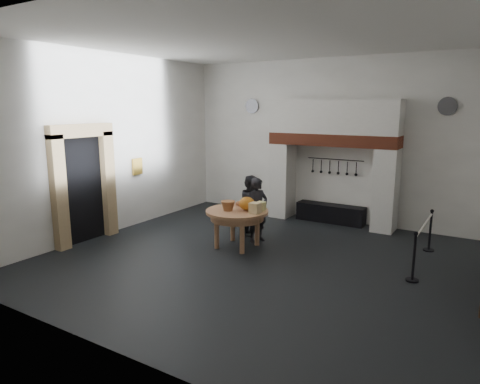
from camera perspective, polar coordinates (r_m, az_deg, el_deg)
The scene contains 29 objects.
floor at distance 9.06m, azimuth 3.82°, elevation -9.34°, with size 9.00×8.00×0.02m, color black.
ceiling at distance 8.57m, azimuth 4.25°, elevation 20.06°, with size 9.00×8.00×0.02m, color silver.
wall_back at distance 12.20m, azimuth 12.81°, elevation 6.64°, with size 9.00×0.02×4.50m, color white.
wall_front at distance 5.35m, azimuth -16.23°, elevation 0.64°, with size 9.00×0.02×4.50m, color white.
wall_left at distance 11.32m, azimuth -16.73°, elevation 6.09°, with size 0.02×8.00×4.50m, color white.
chimney_pier_left at distance 12.58m, azimuth 5.69°, elevation 1.60°, with size 0.55×0.70×2.15m, color silver.
chimney_pier_right at distance 11.63m, azimuth 18.87°, elevation 0.23°, with size 0.55×0.70×2.15m, color silver.
hearth_brick_band at distance 11.87m, azimuth 12.27°, elevation 6.82°, with size 3.50×0.72×0.32m, color #9E442B.
chimney_hood at distance 11.84m, azimuth 12.40°, elevation 9.76°, with size 3.50×0.70×0.90m, color silver.
iron_range at distance 12.26m, azimuth 11.97°, elevation -2.79°, with size 1.90×0.45×0.50m, color black.
utensil_rail at distance 12.18m, azimuth 12.58°, elevation 4.27°, with size 0.02×0.02×1.60m, color black.
door_recess at distance 10.80m, azimuth -20.25°, elevation 0.26°, with size 0.04×1.10×2.50m, color black.
door_jamb_near at distance 10.31m, azimuth -23.00°, elevation -0.17°, with size 0.22×0.30×2.60m, color tan.
door_jamb_far at distance 11.16m, azimuth -17.18°, elevation 1.06°, with size 0.22×0.30×2.60m, color tan.
door_lintel at distance 10.56m, azimuth -20.47°, elevation 7.68°, with size 0.22×1.70×0.30m, color tan.
wall_plaque at distance 11.90m, azimuth -13.53°, elevation 3.34°, with size 0.05×0.34×0.44m, color gold.
work_table at distance 9.77m, azimuth -0.39°, elevation -2.61°, with size 1.43×1.43×0.07m, color tan.
pumpkin at distance 9.70m, azimuth 0.93°, elevation -1.55°, with size 0.36×0.36×0.31m, color orange.
cheese_block_big at distance 9.44m, azimuth 2.03°, elevation -2.15°, with size 0.22×0.22×0.24m, color #D7BC80.
cheese_block_small at distance 9.71m, azimuth 2.80°, elevation -1.89°, with size 0.18×0.18×0.20m, color #E7DE8A.
wicker_basket at distance 9.69m, azimuth -1.61°, elevation -1.85°, with size 0.32×0.32×0.22m, color #A6623D.
bread_loaf at distance 10.08m, azimuth 0.18°, elevation -1.58°, with size 0.31×0.18×0.13m, color #9C5A37.
visitor_near at distance 10.18m, azimuth 2.39°, elevation -2.41°, with size 0.57×0.37×1.55m, color black.
visitor_far at distance 10.72m, azimuth 1.56°, elevation -1.78°, with size 0.74×0.58×1.52m, color black.
pewter_plate_back_left at distance 13.25m, azimuth 1.61°, elevation 11.38°, with size 0.44×0.44×0.03m, color #4C4C51.
pewter_plate_back_right at distance 11.54m, azimuth 25.94°, elevation 10.26°, with size 0.44×0.44×0.03m, color #4C4C51.
barrier_post_near at distance 8.60m, azimuth 22.18°, elevation -8.16°, with size 0.05×0.05×0.90m, color black.
barrier_post_far at distance 10.50m, azimuth 24.02°, elevation -4.82°, with size 0.05×0.05×0.90m, color black.
barrier_rope at distance 9.44m, azimuth 23.39°, elevation -4.01°, with size 0.04×0.04×2.00m, color white.
Camera 1 is at (3.91, -7.52, 3.21)m, focal length 32.00 mm.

